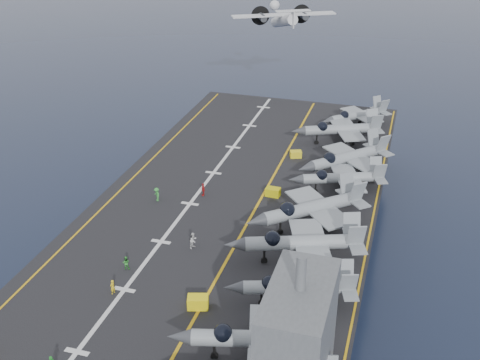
# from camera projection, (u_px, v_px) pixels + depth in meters

# --- Properties ---
(ground) EXTENTS (500.00, 500.00, 0.00)m
(ground) POSITION_uv_depth(u_px,v_px,m) (232.00, 273.00, 85.82)
(ground) COLOR #142135
(ground) RESTS_ON ground
(hull) EXTENTS (36.00, 90.00, 10.00)m
(hull) POSITION_uv_depth(u_px,v_px,m) (232.00, 244.00, 83.55)
(hull) COLOR #56595E
(hull) RESTS_ON ground
(flight_deck) EXTENTS (38.00, 92.00, 0.40)m
(flight_deck) POSITION_uv_depth(u_px,v_px,m) (232.00, 211.00, 81.18)
(flight_deck) COLOR black
(flight_deck) RESTS_ON hull
(foul_line) EXTENTS (0.35, 90.00, 0.02)m
(foul_line) POSITION_uv_depth(u_px,v_px,m) (253.00, 213.00, 80.32)
(foul_line) COLOR gold
(foul_line) RESTS_ON flight_deck
(landing_centerline) EXTENTS (0.50, 90.00, 0.02)m
(landing_centerline) POSITION_uv_depth(u_px,v_px,m) (190.00, 204.00, 82.61)
(landing_centerline) COLOR silver
(landing_centerline) RESTS_ON flight_deck
(deck_edge_port) EXTENTS (0.25, 90.00, 0.02)m
(deck_edge_port) POSITION_uv_depth(u_px,v_px,m) (118.00, 193.00, 85.42)
(deck_edge_port) COLOR gold
(deck_edge_port) RESTS_ON flight_deck
(deck_edge_stbd) EXTENTS (0.25, 90.00, 0.02)m
(deck_edge_stbd) POSITION_uv_depth(u_px,v_px,m) (370.00, 231.00, 76.36)
(deck_edge_stbd) COLOR gold
(deck_edge_stbd) RESTS_ON flight_deck
(island_superstructure) EXTENTS (5.00, 10.00, 15.00)m
(island_superstructure) POSITION_uv_depth(u_px,v_px,m) (298.00, 334.00, 48.25)
(island_superstructure) COLOR #56595E
(island_superstructure) RESTS_ON flight_deck
(fighter_jet_1) EXTENTS (17.01, 13.42, 5.20)m
(fighter_jet_1) POSITION_uv_depth(u_px,v_px,m) (259.00, 338.00, 55.01)
(fighter_jet_1) COLOR #9AA5AC
(fighter_jet_1) RESTS_ON flight_deck
(fighter_jet_2) EXTENTS (15.86, 12.86, 4.77)m
(fighter_jet_2) POSITION_uv_depth(u_px,v_px,m) (298.00, 286.00, 62.25)
(fighter_jet_2) COLOR #90959E
(fighter_jet_2) RESTS_ON flight_deck
(fighter_jet_3) EXTENTS (18.70, 15.46, 5.57)m
(fighter_jet_3) POSITION_uv_depth(u_px,v_px,m) (303.00, 241.00, 69.08)
(fighter_jet_3) COLOR #8F969E
(fighter_jet_3) RESTS_ON flight_deck
(fighter_jet_4) EXTENTS (19.50, 19.03, 5.69)m
(fighter_jet_4) POSITION_uv_depth(u_px,v_px,m) (312.00, 207.00, 76.14)
(fighter_jet_4) COLOR #9CA7AE
(fighter_jet_4) RESTS_ON flight_deck
(fighter_jet_5) EXTENTS (16.02, 13.45, 4.74)m
(fighter_jet_5) POSITION_uv_depth(u_px,v_px,m) (343.00, 177.00, 84.71)
(fighter_jet_5) COLOR gray
(fighter_jet_5) RESTS_ON flight_deck
(fighter_jet_6) EXTENTS (18.46, 18.54, 5.45)m
(fighter_jet_6) POSITION_uv_depth(u_px,v_px,m) (348.00, 156.00, 90.01)
(fighter_jet_6) COLOR gray
(fighter_jet_6) RESTS_ON flight_deck
(fighter_jet_7) EXTENTS (17.93, 15.33, 5.26)m
(fighter_jet_7) POSITION_uv_depth(u_px,v_px,m) (342.00, 128.00, 100.20)
(fighter_jet_7) COLOR #969FA6
(fighter_jet_7) RESTS_ON flight_deck
(fighter_jet_8) EXTENTS (15.93, 15.68, 4.66)m
(fighter_jet_8) POSITION_uv_depth(u_px,v_px,m) (358.00, 114.00, 106.78)
(fighter_jet_8) COLOR #969EA5
(fighter_jet_8) RESTS_ON flight_deck
(tow_cart_a) EXTENTS (2.48, 1.97, 1.30)m
(tow_cart_a) POSITION_uv_depth(u_px,v_px,m) (198.00, 302.00, 62.64)
(tow_cart_a) COLOR yellow
(tow_cart_a) RESTS_ON flight_deck
(tow_cart_b) EXTENTS (2.07, 1.42, 1.20)m
(tow_cart_b) POSITION_uv_depth(u_px,v_px,m) (273.00, 192.00, 84.43)
(tow_cart_b) COLOR #CBBF0C
(tow_cart_b) RESTS_ON flight_deck
(tow_cart_c) EXTENTS (2.11, 1.73, 1.09)m
(tow_cart_c) POSITION_uv_depth(u_px,v_px,m) (296.00, 154.00, 95.95)
(tow_cart_c) COLOR yellow
(tow_cart_c) RESTS_ON flight_deck
(crew_1) EXTENTS (0.92, 1.18, 1.74)m
(crew_1) POSITION_uv_depth(u_px,v_px,m) (113.00, 287.00, 64.59)
(crew_1) COLOR yellow
(crew_1) RESTS_ON flight_deck
(crew_2) EXTENTS (1.12, 0.87, 1.66)m
(crew_2) POSITION_uv_depth(u_px,v_px,m) (126.00, 263.00, 68.68)
(crew_2) COLOR green
(crew_2) RESTS_ON flight_deck
(crew_3) EXTENTS (1.40, 1.38, 1.96)m
(crew_3) POSITION_uv_depth(u_px,v_px,m) (157.00, 194.00, 83.01)
(crew_3) COLOR green
(crew_3) RESTS_ON flight_deck
(crew_4) EXTENTS (1.25, 1.37, 1.90)m
(crew_4) POSITION_uv_depth(u_px,v_px,m) (203.00, 189.00, 84.37)
(crew_4) COLOR #B21919
(crew_4) RESTS_ON flight_deck
(crew_7) EXTENTS (1.17, 1.43, 2.07)m
(crew_7) POSITION_uv_depth(u_px,v_px,m) (193.00, 240.00, 72.49)
(crew_7) COLOR silver
(crew_7) RESTS_ON flight_deck
(transport_plane) EXTENTS (27.24, 24.23, 5.35)m
(transport_plane) POSITION_uv_depth(u_px,v_px,m) (284.00, 21.00, 129.49)
(transport_plane) COLOR silver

